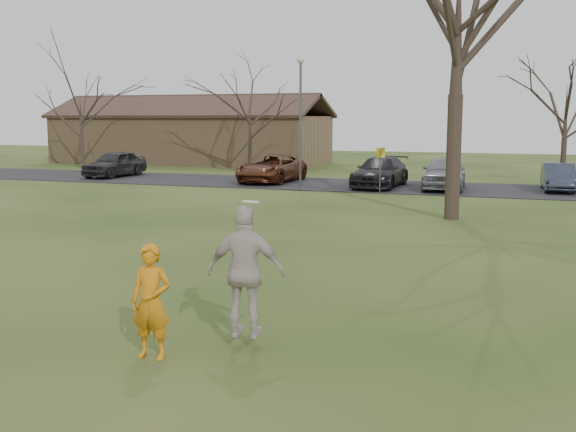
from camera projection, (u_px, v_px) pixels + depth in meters
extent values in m
plane|color=#1E380F|center=(197.00, 353.00, 10.09)|extent=(120.00, 120.00, 0.00)
cube|color=black|center=(433.00, 188.00, 33.38)|extent=(62.00, 6.50, 0.04)
imported|color=orange|center=(151.00, 302.00, 9.78)|extent=(0.63, 0.43, 1.67)
imported|color=#252527|center=(115.00, 164.00, 39.39)|extent=(1.98, 4.50, 1.50)
imported|color=#4E2412|center=(272.00, 168.00, 36.21)|extent=(2.58, 5.26, 1.44)
imported|color=black|center=(380.00, 172.00, 33.57)|extent=(2.22, 5.09, 1.46)
imported|color=gray|center=(444.00, 172.00, 32.58)|extent=(2.17, 4.81, 1.60)
imported|color=#2D3544|center=(558.00, 177.00, 31.83)|extent=(1.57, 3.96, 1.28)
imported|color=#BCAEA8|center=(246.00, 272.00, 10.14)|extent=(1.23, 0.65, 2.00)
cylinder|color=white|center=(251.00, 202.00, 10.14)|extent=(0.27, 0.27, 0.06)
cube|color=#8C6D4C|center=(191.00, 140.00, 51.92)|extent=(20.00, 8.00, 3.50)
cube|color=#33231C|center=(177.00, 106.00, 49.65)|extent=(20.60, 4.40, 1.78)
cube|color=#33231C|center=(203.00, 107.00, 53.47)|extent=(20.60, 4.40, 1.78)
cube|color=#38281E|center=(190.00, 97.00, 51.46)|extent=(20.60, 0.45, 0.20)
cylinder|color=#47474C|center=(300.00, 127.00, 32.62)|extent=(0.12, 0.12, 6.00)
sphere|color=beige|center=(301.00, 60.00, 32.18)|extent=(0.34, 0.34, 0.34)
cylinder|color=#47474C|center=(380.00, 171.00, 31.11)|extent=(0.06, 0.06, 2.00)
cube|color=yellow|center=(380.00, 153.00, 30.99)|extent=(0.35, 0.35, 0.45)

